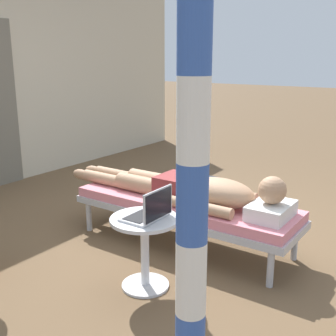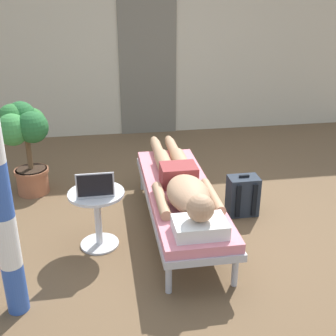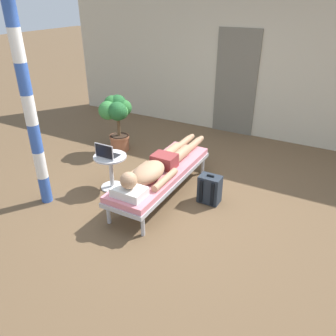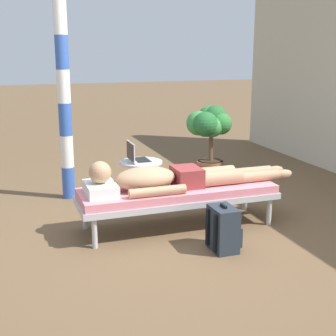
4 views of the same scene
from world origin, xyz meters
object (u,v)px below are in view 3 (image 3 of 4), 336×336
laptop (107,154)px  porch_post (30,110)px  potted_plant (117,114)px  lounge_chair (161,174)px  person_reclining (158,166)px  side_table (111,166)px  backpack (210,189)px

laptop → porch_post: porch_post is taller
potted_plant → porch_post: 2.00m
laptop → potted_plant: 1.41m
lounge_chair → porch_post: (-1.35, -0.90, 0.98)m
person_reclining → potted_plant: potted_plant is taller
lounge_chair → laptop: bearing=-164.3°
laptop → potted_plant: size_ratio=0.30×
porch_post → side_table: bearing=51.6°
lounge_chair → person_reclining: bearing=-90.0°
lounge_chair → porch_post: size_ratio=0.75×
backpack → potted_plant: size_ratio=0.42×
person_reclining → side_table: size_ratio=4.15×
person_reclining → porch_post: (-1.35, -0.80, 0.81)m
laptop → person_reclining: bearing=8.7°
side_table → person_reclining: bearing=4.9°
lounge_chair → laptop: 0.82m
laptop → porch_post: size_ratio=0.12×
laptop → potted_plant: (-0.72, 1.21, 0.11)m
laptop → backpack: 1.53m
person_reclining → laptop: 0.77m
lounge_chair → side_table: size_ratio=3.81×
lounge_chair → side_table: 0.78m
side_table → potted_plant: (-0.72, 1.15, 0.33)m
porch_post → person_reclining: bearing=30.9°
lounge_chair → laptop: (-0.76, -0.21, 0.24)m
lounge_chair → potted_plant: bearing=146.1°
lounge_chair → side_table: bearing=-167.9°
person_reclining → laptop: (-0.76, -0.12, 0.07)m
backpack → porch_post: porch_post is taller
porch_post → potted_plant: bearing=93.9°
potted_plant → porch_post: size_ratio=0.38×
side_table → laptop: (0.00, -0.05, 0.23)m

